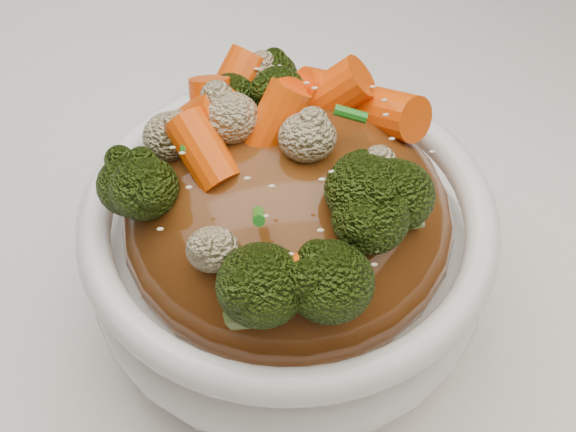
{
  "coord_description": "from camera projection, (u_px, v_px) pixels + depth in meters",
  "views": [
    {
      "loc": [
        -0.06,
        -0.3,
        1.16
      ],
      "look_at": [
        -0.04,
        -0.02,
        0.83
      ],
      "focal_mm": 50.0,
      "sensor_mm": 36.0,
      "label": 1
    }
  ],
  "objects": [
    {
      "name": "sauce_base",
      "position": [
        288.0,
        220.0,
        0.44
      ],
      "size": [
        0.22,
        0.22,
        0.1
      ],
      "primitive_type": "ellipsoid",
      "rotation": [
        0.0,
        0.0,
        -0.27
      ],
      "color": "#5A2D0F",
      "rests_on": "bowl"
    },
    {
      "name": "cauliflower",
      "position": [
        288.0,
        137.0,
        0.4
      ],
      "size": [
        0.22,
        0.22,
        0.04
      ],
      "primitive_type": null,
      "rotation": [
        0.0,
        0.0,
        -0.27
      ],
      "color": "#C9B789",
      "rests_on": "sauce_base"
    },
    {
      "name": "broccoli",
      "position": [
        288.0,
        134.0,
        0.39
      ],
      "size": [
        0.22,
        0.22,
        0.05
      ],
      "primitive_type": null,
      "rotation": [
        0.0,
        0.0,
        -0.27
      ],
      "color": "black",
      "rests_on": "sauce_base"
    },
    {
      "name": "sesame_seeds",
      "position": [
        288.0,
        131.0,
        0.39
      ],
      "size": [
        0.2,
        0.2,
        0.01
      ],
      "primitive_type": null,
      "rotation": [
        0.0,
        0.0,
        -0.27
      ],
      "color": "beige",
      "rests_on": "sauce_base"
    },
    {
      "name": "bowl",
      "position": [
        288.0,
        254.0,
        0.47
      ],
      "size": [
        0.28,
        0.28,
        0.09
      ],
      "primitive_type": null,
      "rotation": [
        0.0,
        0.0,
        -0.27
      ],
      "color": "white",
      "rests_on": "tablecloth"
    },
    {
      "name": "tablecloth",
      "position": [
        342.0,
        293.0,
        0.53
      ],
      "size": [
        1.2,
        0.8,
        0.04
      ],
      "primitive_type": "cube",
      "color": "white",
      "rests_on": "dining_table"
    },
    {
      "name": "carrots",
      "position": [
        288.0,
        133.0,
        0.39
      ],
      "size": [
        0.22,
        0.22,
        0.05
      ],
      "primitive_type": null,
      "rotation": [
        0.0,
        0.0,
        -0.27
      ],
      "color": "#FF5508",
      "rests_on": "sauce_base"
    },
    {
      "name": "scallions",
      "position": [
        288.0,
        131.0,
        0.39
      ],
      "size": [
        0.17,
        0.17,
        0.02
      ],
      "primitive_type": null,
      "rotation": [
        0.0,
        0.0,
        -0.27
      ],
      "color": "#20751B",
      "rests_on": "sauce_base"
    }
  ]
}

